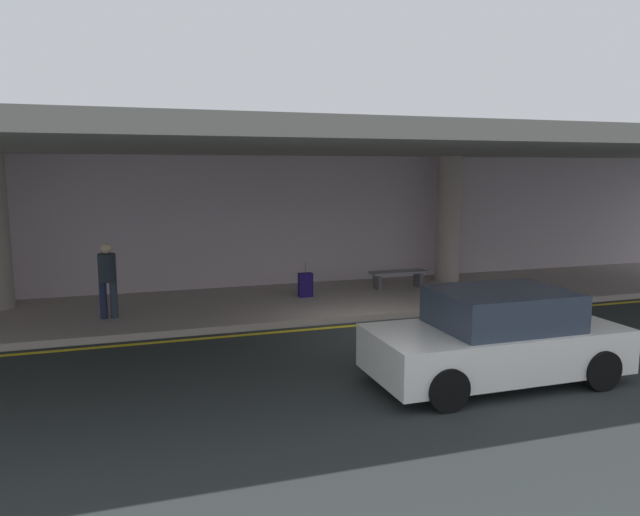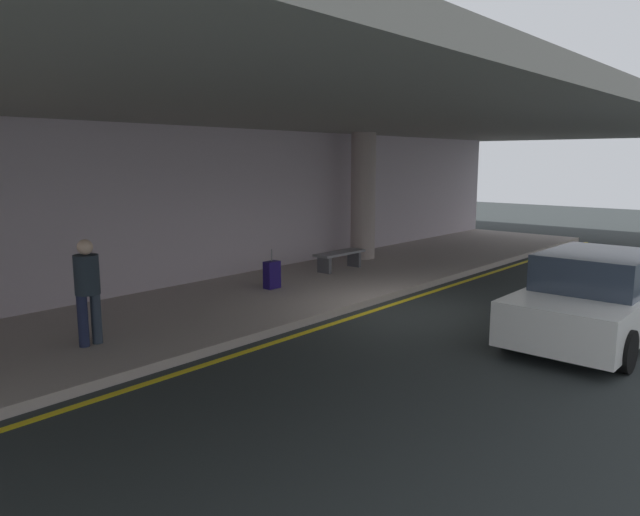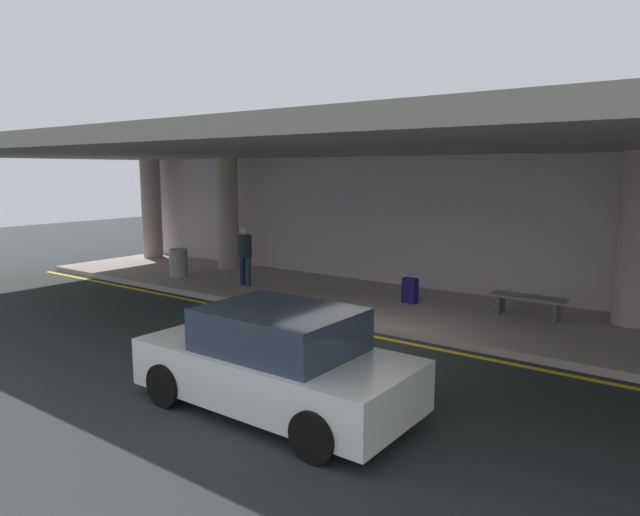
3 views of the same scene
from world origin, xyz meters
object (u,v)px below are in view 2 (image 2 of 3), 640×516
suitcase_upright_primary (272,275)px  bench_metal (340,257)px  traveler_with_luggage (87,285)px  support_column_center (363,196)px  car_white (595,299)px

suitcase_upright_primary → bench_metal: bearing=23.5°
traveler_with_luggage → bench_metal: (7.55, 1.13, -0.61)m
support_column_center → bench_metal: 2.52m
support_column_center → car_white: 8.37m
suitcase_upright_primary → car_white: bearing=-61.5°
car_white → bench_metal: size_ratio=2.56×
car_white → traveler_with_luggage: size_ratio=2.44×
traveler_with_luggage → suitcase_upright_primary: size_ratio=1.87×
support_column_center → bench_metal: support_column_center is taller
support_column_center → car_white: bearing=-114.4°
traveler_with_luggage → bench_metal: size_ratio=1.05×
traveler_with_luggage → bench_metal: 7.66m
suitcase_upright_primary → bench_metal: size_ratio=0.56×
support_column_center → suitcase_upright_primary: support_column_center is taller
support_column_center → bench_metal: size_ratio=2.28×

